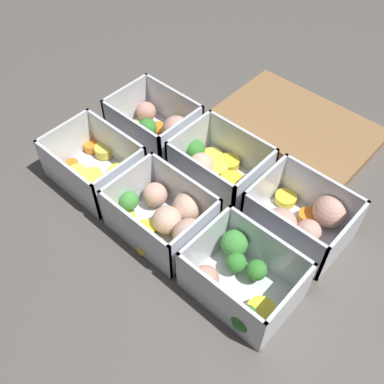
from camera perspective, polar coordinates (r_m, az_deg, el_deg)
The scene contains 8 objects.
ground_plane at distance 0.71m, azimuth -0.00°, elevation -1.43°, with size 4.00×4.00×0.00m, color #56514C.
container_near_left at distance 0.75m, azimuth -12.00°, elevation 3.10°, with size 0.15×0.12×0.08m.
container_near_center at distance 0.66m, azimuth -3.16°, elevation -3.20°, with size 0.15×0.14×0.08m.
container_near_right at distance 0.61m, azimuth 6.06°, elevation -10.81°, with size 0.14×0.11×0.08m.
container_far_left at distance 0.80m, azimuth -4.49°, elevation 8.41°, with size 0.14×0.11×0.08m.
container_far_center at distance 0.73m, azimuth 3.19°, elevation 2.91°, with size 0.16×0.11×0.08m.
container_far_right at distance 0.68m, azimuth 13.90°, elevation -3.38°, with size 0.14×0.13×0.08m.
cutting_board at distance 0.85m, azimuth 13.27°, elevation 8.30°, with size 0.28×0.18×0.02m.
Camera 1 is at (0.30, -0.33, 0.55)m, focal length 42.00 mm.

